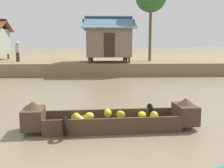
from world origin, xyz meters
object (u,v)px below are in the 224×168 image
stilt_house_right (109,41)px  vendor_person (17,50)px  banana_boat (111,119)px  stilt_house_mid_right (108,40)px

stilt_house_right → vendor_person: 7.46m
banana_boat → vendor_person: vendor_person is taller
stilt_house_mid_right → vendor_person: bearing=176.6°
banana_boat → stilt_house_mid_right: (0.42, 14.68, 2.41)m
banana_boat → stilt_house_mid_right: stilt_house_mid_right is taller
stilt_house_right → vendor_person: size_ratio=2.49×
stilt_house_mid_right → stilt_house_right: stilt_house_mid_right is taller
stilt_house_mid_right → banana_boat: bearing=-91.6°
stilt_house_mid_right → vendor_person: (-7.40, 0.44, -0.82)m
stilt_house_mid_right → vendor_person: size_ratio=2.30×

